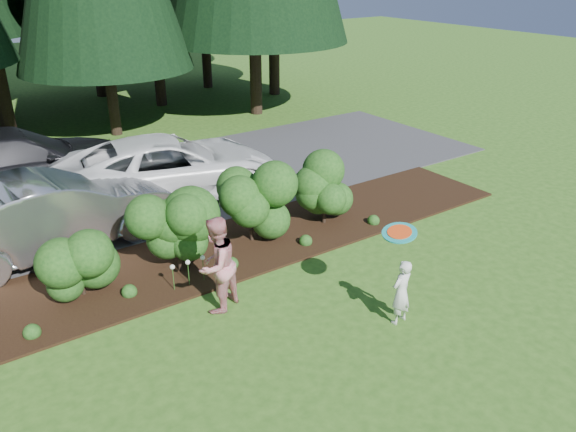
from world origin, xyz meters
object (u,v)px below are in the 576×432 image
at_px(car_white_suv, 169,167).
at_px(car_silver_wagon, 52,214).
at_px(adult, 217,265).
at_px(child, 401,292).
at_px(frisbee, 399,233).
at_px(car_dark_suv, 14,164).

bearing_deg(car_white_suv, car_silver_wagon, 123.12).
xyz_separation_m(car_silver_wagon, car_white_suv, (3.15, 1.36, -0.04)).
distance_m(car_silver_wagon, adult, 4.17).
bearing_deg(car_silver_wagon, child, -152.47).
distance_m(car_silver_wagon, frisbee, 7.03).
distance_m(car_silver_wagon, car_dark_suv, 3.51).
bearing_deg(car_silver_wagon, frisbee, -152.35).
distance_m(car_dark_suv, child, 10.21).
bearing_deg(adult, child, 111.37).
height_order(car_silver_wagon, child, car_silver_wagon).
relative_size(child, adult, 0.67).
distance_m(car_dark_suv, frisbee, 10.11).
xyz_separation_m(car_dark_suv, adult, (1.76, -7.30, -0.04)).
relative_size(car_white_suv, adult, 3.23).
relative_size(car_silver_wagon, frisbee, 8.91).
xyz_separation_m(car_silver_wagon, frisbee, (3.95, -5.75, 0.80)).
xyz_separation_m(car_white_suv, child, (0.86, -7.22, -0.22)).
distance_m(car_silver_wagon, car_white_suv, 3.43).
bearing_deg(car_white_suv, child, -163.40).
height_order(car_dark_suv, frisbee, car_dark_suv).
relative_size(car_dark_suv, frisbee, 10.78).
bearing_deg(adult, frisbee, 112.17).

